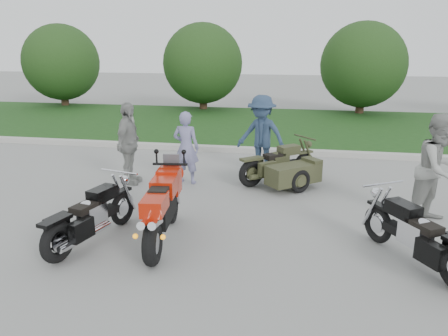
% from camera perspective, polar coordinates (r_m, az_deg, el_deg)
% --- Properties ---
extents(ground, '(80.00, 80.00, 0.00)m').
position_cam_1_polar(ground, '(7.17, -3.89, -9.29)').
color(ground, gray).
rests_on(ground, ground).
extents(curb, '(60.00, 0.30, 0.15)m').
position_cam_1_polar(curb, '(12.74, 2.78, 2.38)').
color(curb, '#B3B0A8').
rests_on(curb, ground).
extents(grass_strip, '(60.00, 8.00, 0.14)m').
position_cam_1_polar(grass_strip, '(16.78, 4.73, 5.61)').
color(grass_strip, '#28531C').
rests_on(grass_strip, ground).
extents(tree_far_left, '(3.60, 3.60, 4.00)m').
position_cam_1_polar(tree_far_left, '(22.97, -20.49, 12.79)').
color(tree_far_left, '#3F2B1C').
rests_on(tree_far_left, ground).
extents(tree_mid_left, '(3.60, 3.60, 4.00)m').
position_cam_1_polar(tree_mid_left, '(20.34, -2.78, 13.47)').
color(tree_mid_left, '#3F2B1C').
rests_on(tree_mid_left, ground).
extents(tree_mid_right, '(3.60, 3.60, 4.00)m').
position_cam_1_polar(tree_mid_right, '(19.93, 17.73, 12.71)').
color(tree_mid_right, '#3F2B1C').
rests_on(tree_mid_right, ground).
extents(sportbike_red, '(0.53, 2.20, 1.04)m').
position_cam_1_polar(sportbike_red, '(6.88, -8.09, -4.99)').
color(sportbike_red, black).
rests_on(sportbike_red, ground).
extents(cruiser_left, '(0.64, 2.09, 0.82)m').
position_cam_1_polar(cruiser_left, '(7.18, -17.22, -6.36)').
color(cruiser_left, black).
rests_on(cruiser_left, ground).
extents(cruiser_right, '(1.23, 1.92, 0.83)m').
position_cam_1_polar(cruiser_right, '(6.75, 24.23, -8.45)').
color(cruiser_right, black).
rests_on(cruiser_right, ground).
extents(cruiser_sidecar, '(1.82, 1.86, 0.81)m').
position_cam_1_polar(cruiser_sidecar, '(9.67, 8.09, -0.27)').
color(cruiser_sidecar, black).
rests_on(cruiser_sidecar, ground).
extents(person_stripe, '(0.63, 0.44, 1.64)m').
position_cam_1_polar(person_stripe, '(9.79, -4.97, 2.67)').
color(person_stripe, gray).
rests_on(person_stripe, ground).
extents(person_grey, '(1.18, 1.18, 1.93)m').
position_cam_1_polar(person_grey, '(8.39, 26.19, -0.14)').
color(person_grey, '#979892').
rests_on(person_grey, ground).
extents(person_denim, '(1.39, 1.06, 1.91)m').
position_cam_1_polar(person_denim, '(10.45, 4.91, 4.27)').
color(person_denim, navy).
rests_on(person_denim, ground).
extents(person_back, '(0.47, 1.08, 1.83)m').
position_cam_1_polar(person_back, '(9.91, -12.35, 3.11)').
color(person_back, gray).
rests_on(person_back, ground).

